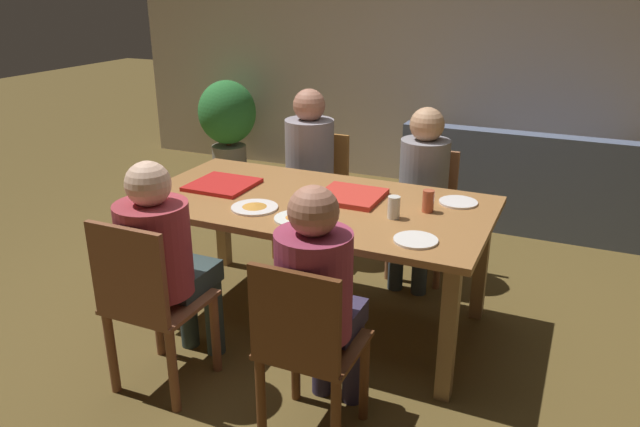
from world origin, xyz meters
TOP-DOWN VIEW (x-y plane):
  - ground_plane at (0.00, 0.00)m, footprint 20.00×20.00m
  - back_wall at (0.00, 2.94)m, footprint 6.74×0.12m
  - dining_table at (0.00, 0.00)m, footprint 1.98×1.04m
  - chair_0 at (0.42, 0.91)m, footprint 0.40×0.38m
  - person_0 at (0.42, 0.79)m, footprint 0.32×0.49m
  - chair_1 at (0.42, -0.98)m, footprint 0.41×0.40m
  - person_1 at (0.42, -0.85)m, footprint 0.33×0.48m
  - chair_2 at (-0.42, 0.95)m, footprint 0.45×0.46m
  - person_2 at (-0.42, 0.82)m, footprint 0.35×0.49m
  - chair_3 at (-0.42, -0.95)m, footprint 0.43×0.42m
  - person_3 at (-0.42, -0.81)m, footprint 0.35×0.54m
  - pizza_box_0 at (0.18, 0.12)m, footprint 0.35×0.35m
  - pizza_box_1 at (-0.60, 0.01)m, footprint 0.36×0.36m
  - plate_0 at (0.76, 0.29)m, footprint 0.21×0.21m
  - plate_1 at (0.05, -0.30)m, footprint 0.24×0.24m
  - plate_2 at (0.69, -0.32)m, footprint 0.21×0.21m
  - plate_3 at (-0.24, -0.25)m, footprint 0.26×0.26m
  - drinking_glass_0 at (-0.89, -0.44)m, footprint 0.06×0.06m
  - drinking_glass_1 at (0.64, 0.09)m, footprint 0.06×0.06m
  - drinking_glass_2 at (0.50, -0.07)m, footprint 0.06×0.06m
  - couch at (0.93, 2.19)m, footprint 1.90×0.86m
  - potted_plant at (-2.12, 2.45)m, footprint 0.60×0.60m

SIDE VIEW (x-z plane):
  - ground_plane at x=0.00m, z-range 0.00..0.00m
  - couch at x=0.93m, z-range -0.12..0.70m
  - chair_0 at x=0.42m, z-range 0.03..0.88m
  - chair_2 at x=-0.42m, z-range 0.04..0.91m
  - chair_1 at x=0.42m, z-range 0.03..0.92m
  - chair_3 at x=-0.42m, z-range 0.03..0.95m
  - potted_plant at x=-2.12m, z-range 0.08..1.04m
  - dining_table at x=0.00m, z-range 0.29..1.05m
  - person_3 at x=-0.42m, z-range 0.11..1.27m
  - person_1 at x=0.42m, z-range 0.11..1.28m
  - person_0 at x=0.42m, z-range 0.11..1.28m
  - person_2 at x=-0.42m, z-range 0.11..1.34m
  - plate_0 at x=0.76m, z-range 0.76..0.77m
  - plate_2 at x=0.69m, z-range 0.76..0.77m
  - plate_1 at x=0.05m, z-range 0.75..0.78m
  - plate_3 at x=-0.24m, z-range 0.75..0.78m
  - pizza_box_1 at x=-0.60m, z-range 0.76..0.78m
  - pizza_box_0 at x=0.18m, z-range 0.76..0.79m
  - drinking_glass_0 at x=-0.89m, z-range 0.76..0.86m
  - drinking_glass_2 at x=0.50m, z-range 0.76..0.88m
  - drinking_glass_1 at x=0.64m, z-range 0.76..0.88m
  - back_wall at x=0.00m, z-range 0.00..2.68m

